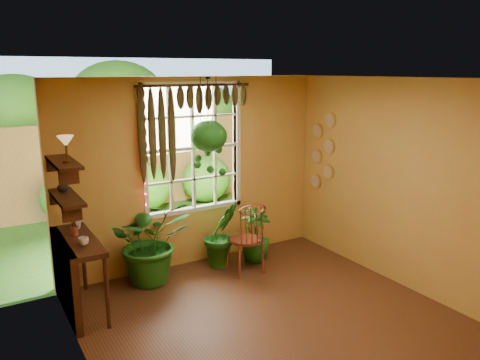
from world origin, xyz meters
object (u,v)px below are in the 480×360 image
(counter_ledge, at_px, (70,269))
(potted_plant_mid, at_px, (222,234))
(windsor_chair, at_px, (246,249))
(potted_plant_left, at_px, (151,241))
(hanging_basket, at_px, (209,138))

(counter_ledge, bearing_deg, potted_plant_mid, 8.15)
(windsor_chair, relative_size, potted_plant_mid, 1.23)
(counter_ledge, distance_m, potted_plant_mid, 2.18)
(windsor_chair, distance_m, potted_plant_left, 1.33)
(potted_plant_left, distance_m, potted_plant_mid, 1.06)
(counter_ledge, relative_size, windsor_chair, 1.01)
(counter_ledge, relative_size, hanging_basket, 0.88)
(potted_plant_left, relative_size, hanging_basket, 0.84)
(windsor_chair, bearing_deg, counter_ledge, -177.01)
(potted_plant_left, relative_size, potted_plant_mid, 1.20)
(counter_ledge, xyz_separation_m, potted_plant_mid, (2.16, 0.31, -0.07))
(counter_ledge, bearing_deg, hanging_basket, 11.50)
(potted_plant_mid, bearing_deg, counter_ledge, -171.85)
(counter_ledge, relative_size, potted_plant_left, 1.04)
(counter_ledge, distance_m, windsor_chair, 2.36)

